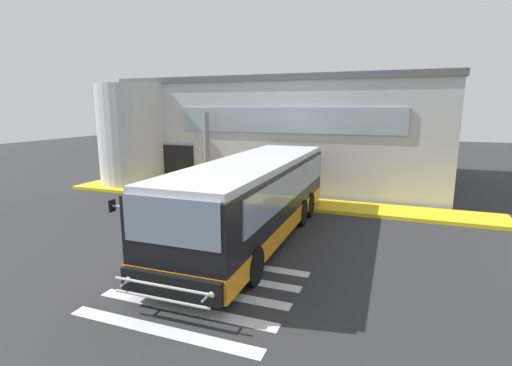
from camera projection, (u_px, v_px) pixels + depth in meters
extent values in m
cube|color=#2B2B2D|center=(211.00, 231.00, 13.87)|extent=(80.00, 90.00, 0.02)
cube|color=silver|center=(161.00, 330.00, 7.66)|extent=(4.40, 0.36, 0.01)
cube|color=silver|center=(185.00, 309.00, 8.49)|extent=(4.40, 0.36, 0.01)
cube|color=silver|center=(204.00, 291.00, 9.31)|extent=(4.40, 0.36, 0.01)
cube|color=silver|center=(220.00, 276.00, 10.14)|extent=(4.40, 0.36, 0.01)
cube|color=silver|center=(234.00, 263.00, 10.97)|extent=(4.40, 0.36, 0.01)
cube|color=#B7B7BC|center=(297.00, 133.00, 24.32)|extent=(17.02, 12.00, 5.66)
cube|color=#56565B|center=(298.00, 84.00, 23.74)|extent=(17.22, 12.20, 0.30)
cylinder|color=#B7B7BC|center=(138.00, 135.00, 22.07)|extent=(4.40, 4.40, 5.66)
cube|color=black|center=(179.00, 167.00, 20.83)|extent=(1.80, 0.16, 2.40)
cube|color=#8C9EAD|center=(285.00, 120.00, 18.24)|extent=(11.02, 0.10, 1.20)
cube|color=yellow|center=(257.00, 200.00, 18.25)|extent=(21.02, 2.00, 0.15)
cylinder|color=slate|center=(207.00, 152.00, 19.44)|extent=(0.28, 0.28, 4.01)
cube|color=black|center=(254.00, 197.00, 12.86)|extent=(2.70, 10.28, 2.15)
cube|color=orange|center=(254.00, 220.00, 13.02)|extent=(2.74, 10.32, 0.55)
cube|color=silver|center=(254.00, 163.00, 12.63)|extent=(2.60, 10.08, 0.20)
cube|color=gray|center=(171.00, 222.00, 8.07)|extent=(2.35, 0.15, 1.05)
cube|color=gray|center=(294.00, 184.00, 12.61)|extent=(0.17, 9.05, 0.95)
cube|color=gray|center=(223.00, 179.00, 13.47)|extent=(0.17, 9.05, 0.95)
cube|color=black|center=(171.00, 205.00, 8.00)|extent=(2.15, 0.13, 0.28)
cube|color=black|center=(171.00, 286.00, 8.22)|extent=(2.45, 0.24, 0.52)
sphere|color=beige|center=(213.00, 293.00, 7.83)|extent=(0.18, 0.18, 0.18)
sphere|color=beige|center=(130.00, 278.00, 8.52)|extent=(0.18, 0.18, 0.18)
cylinder|color=#B7B7BF|center=(119.00, 206.00, 8.72)|extent=(0.40, 0.06, 0.05)
cube|color=black|center=(112.00, 206.00, 8.79)|extent=(0.04, 0.20, 0.28)
cylinder|color=black|center=(252.00, 266.00, 9.58)|extent=(0.31, 1.00, 1.00)
cylinder|color=black|center=(172.00, 254.00, 10.37)|extent=(0.31, 1.00, 1.00)
cylinder|color=black|center=(301.00, 213.00, 14.42)|extent=(0.31, 1.00, 1.00)
cylinder|color=black|center=(243.00, 207.00, 15.21)|extent=(0.31, 1.00, 1.00)
cylinder|color=black|center=(308.00, 205.00, 15.62)|extent=(0.31, 1.00, 1.00)
cylinder|color=black|center=(255.00, 200.00, 16.41)|extent=(0.31, 1.00, 1.00)
cylinder|color=#B7B7BF|center=(161.00, 299.00, 7.90)|extent=(2.25, 0.09, 0.06)
cylinder|color=#B7B7BF|center=(161.00, 286.00, 7.84)|extent=(2.25, 0.09, 0.06)
cylinder|color=#B7B7BF|center=(208.00, 296.00, 7.73)|extent=(0.06, 0.50, 0.05)
cylinder|color=#B7B7BF|center=(128.00, 281.00, 8.38)|extent=(0.06, 0.50, 0.05)
cylinder|color=#4C4233|center=(221.00, 184.00, 19.31)|extent=(0.15, 0.15, 0.85)
cylinder|color=#4C4233|center=(218.00, 185.00, 19.20)|extent=(0.15, 0.15, 0.85)
cube|color=#2659A5|center=(219.00, 171.00, 19.12)|extent=(0.39, 0.44, 0.58)
sphere|color=tan|center=(219.00, 162.00, 19.03)|extent=(0.23, 0.23, 0.23)
cylinder|color=#2659A5|center=(224.00, 171.00, 19.27)|extent=(0.09, 0.09, 0.55)
cylinder|color=#2659A5|center=(215.00, 172.00, 18.98)|extent=(0.09, 0.09, 0.55)
cylinder|color=#2D2D33|center=(238.00, 188.00, 18.58)|extent=(0.15, 0.15, 0.85)
cylinder|color=#2D2D33|center=(234.00, 188.00, 18.51)|extent=(0.15, 0.15, 0.85)
cube|color=#2659A5|center=(236.00, 173.00, 18.41)|extent=(0.43, 0.42, 0.58)
sphere|color=tan|center=(235.00, 165.00, 18.33)|extent=(0.23, 0.23, 0.23)
cylinder|color=#2659A5|center=(240.00, 174.00, 18.51)|extent=(0.09, 0.09, 0.55)
cylinder|color=#2659A5|center=(231.00, 175.00, 18.33)|extent=(0.09, 0.09, 0.55)
cylinder|color=#1E2338|center=(252.00, 187.00, 18.62)|extent=(0.15, 0.15, 0.85)
cylinder|color=#1E2338|center=(249.00, 188.00, 18.52)|extent=(0.15, 0.15, 0.85)
cube|color=#B23333|center=(251.00, 173.00, 18.43)|extent=(0.41, 0.43, 0.58)
sphere|color=tan|center=(251.00, 164.00, 18.35)|extent=(0.23, 0.23, 0.23)
cylinder|color=#B23333|center=(255.00, 174.00, 18.57)|extent=(0.09, 0.09, 0.55)
cylinder|color=#B23333|center=(246.00, 175.00, 18.32)|extent=(0.09, 0.09, 0.55)
cylinder|color=yellow|center=(211.00, 194.00, 17.72)|extent=(0.18, 0.18, 0.90)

